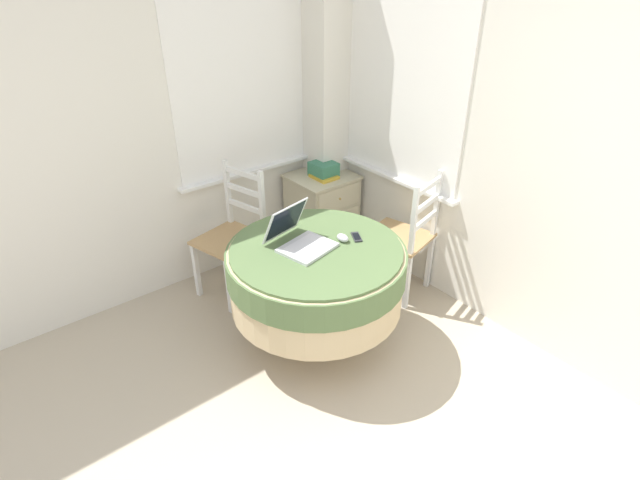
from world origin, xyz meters
TOP-DOWN VIEW (x-y plane):
  - corner_room_shell at (1.14, 1.71)m, footprint 4.27×4.57m
  - round_dining_table at (0.91, 1.48)m, footprint 1.10×1.10m
  - laptop at (0.85, 1.57)m, footprint 0.37×0.41m
  - computer_mouse at (1.09, 1.45)m, footprint 0.06×0.09m
  - cell_phone at (1.18, 1.42)m, footprint 0.10×0.12m
  - dining_chair_near_back_window at (0.82, 2.34)m, footprint 0.52×0.49m
  - dining_chair_near_right_window at (1.77, 1.54)m, footprint 0.49×0.52m
  - corner_cabinet at (1.73, 2.44)m, footprint 0.51×0.48m
  - storage_box at (1.73, 2.43)m, footprint 0.18×0.20m
  - book_on_cabinet at (1.71, 2.39)m, footprint 0.17×0.20m

SIDE VIEW (x-z plane):
  - corner_cabinet at x=1.73m, z-range 0.00..0.67m
  - dining_chair_near_back_window at x=0.82m, z-range -0.02..0.95m
  - dining_chair_near_right_window at x=1.77m, z-range -0.02..0.95m
  - round_dining_table at x=0.91m, z-range 0.19..0.92m
  - book_on_cabinet at x=1.71m, z-range 0.66..0.69m
  - storage_box at x=1.73m, z-range 0.66..0.78m
  - cell_phone at x=1.18m, z-range 0.73..0.74m
  - computer_mouse at x=1.09m, z-range 0.73..0.77m
  - laptop at x=0.85m, z-range 0.66..0.91m
  - corner_room_shell at x=1.14m, z-range 0.00..2.55m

